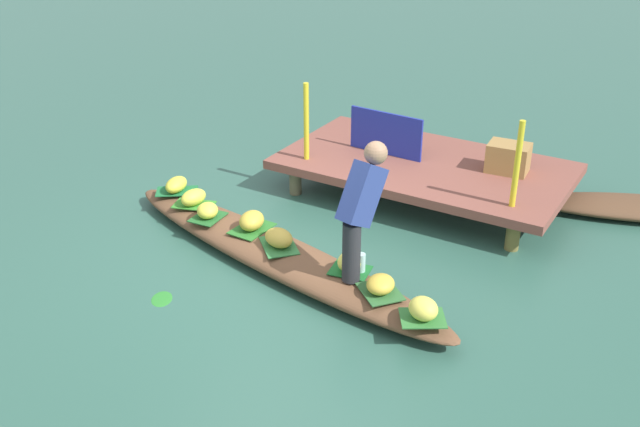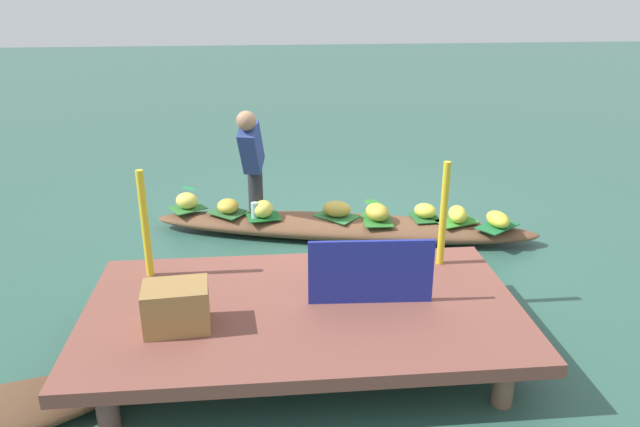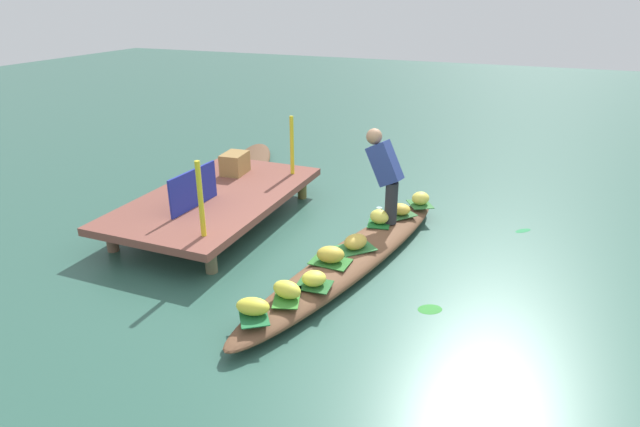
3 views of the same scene
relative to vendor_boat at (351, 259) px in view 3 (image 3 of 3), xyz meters
name	(u,v)px [view 3 (image 3 of 3)]	position (x,y,z in m)	size (l,w,h in m)	color
canal_water	(351,268)	(0.00, 0.00, -0.11)	(40.00, 40.00, 0.00)	#2F5A4C
dock_platform	(217,198)	(0.58, 2.18, 0.24)	(3.20, 1.80, 0.41)	brown
vendor_boat	(351,259)	(0.00, 0.00, 0.00)	(4.19, 0.63, 0.23)	brown
moored_boat	(251,163)	(2.91, 2.94, -0.02)	(2.55, 0.63, 0.18)	brown
leaf_mat_0	(400,214)	(1.24, -0.25, 0.12)	(0.38, 0.31, 0.01)	#2F6432
banana_bunch_0	(400,209)	(1.24, -0.25, 0.19)	(0.27, 0.24, 0.15)	gold
leaf_mat_1	(314,285)	(-0.89, 0.10, 0.12)	(0.35, 0.28, 0.01)	#23602A
banana_bunch_1	(314,278)	(-0.89, 0.10, 0.19)	(0.25, 0.21, 0.15)	yellow
leaf_mat_2	(355,248)	(0.06, -0.03, 0.12)	(0.43, 0.30, 0.01)	#307339
banana_bunch_2	(356,242)	(0.06, -0.03, 0.20)	(0.31, 0.23, 0.17)	gold
leaf_mat_3	(420,204)	(1.71, -0.43, 0.12)	(0.36, 0.29, 0.01)	#317333
banana_bunch_3	(421,198)	(1.71, -0.43, 0.21)	(0.26, 0.23, 0.18)	#E7D751
leaf_mat_4	(379,223)	(0.86, -0.08, 0.12)	(0.35, 0.28, 0.01)	#196328
banana_bunch_4	(379,217)	(0.86, -0.08, 0.21)	(0.25, 0.21, 0.18)	#E6D951
leaf_mat_5	(253,314)	(-1.58, 0.42, 0.12)	(0.44, 0.26, 0.01)	#1D6936
banana_bunch_5	(253,306)	(-1.58, 0.42, 0.20)	(0.32, 0.20, 0.16)	yellow
leaf_mat_6	(330,262)	(-0.35, 0.12, 0.12)	(0.43, 0.30, 0.01)	#2A6E28
banana_bunch_6	(331,254)	(-0.35, 0.12, 0.21)	(0.31, 0.23, 0.18)	gold
leaf_mat_7	(287,297)	(-1.20, 0.25, 0.12)	(0.42, 0.25, 0.01)	#36862D
banana_bunch_7	(287,290)	(-1.20, 0.25, 0.20)	(0.30, 0.19, 0.17)	yellow
vendor_person	(385,171)	(0.96, -0.10, 0.80)	(0.28, 0.52, 1.20)	#28282D
water_bottle	(379,214)	(0.95, -0.05, 0.21)	(0.08, 0.08, 0.18)	#ADD7D4
market_banner	(194,189)	(0.08, 2.18, 0.54)	(0.92, 0.03, 0.50)	#1F2B96
railing_post_west	(201,199)	(-0.62, 1.58, 0.74)	(0.06, 0.06, 0.89)	gold
railing_post_east	(292,145)	(1.78, 1.58, 0.74)	(0.06, 0.06, 0.89)	gold
produce_crate	(235,163)	(1.46, 2.39, 0.46)	(0.44, 0.32, 0.32)	#9D7741
drifting_plant_0	(430,309)	(-0.52, -1.03, -0.11)	(0.26, 0.18, 0.01)	#2B7F2D
drifting_plant_1	(523,230)	(1.86, -1.82, -0.11)	(0.26, 0.10, 0.01)	#227F44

